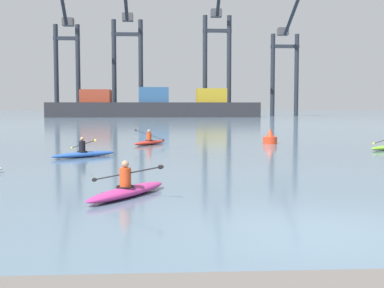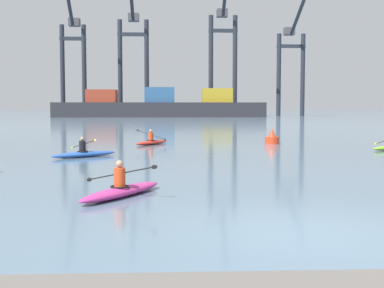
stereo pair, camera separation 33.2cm
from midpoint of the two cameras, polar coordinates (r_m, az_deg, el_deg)
ground_plane at (r=9.99m, az=12.48°, el=-9.41°), size 800.00×800.00×0.00m
container_barge at (r=125.76m, az=-4.28°, el=4.16°), size 50.97×9.00×7.20m
gantry_crane_west at (r=137.67m, az=-13.87°, el=10.08°), size 6.78×18.30×37.73m
gantry_crane_west_mid at (r=135.70m, az=-7.28°, el=10.25°), size 8.09×16.13×34.56m
gantry_crane_east_mid at (r=135.37m, az=2.75°, el=10.57°), size 7.50×15.11×36.92m
gantry_crane_east at (r=143.88m, az=10.30°, el=9.45°), size 7.85×21.48×31.63m
channel_buoy at (r=33.05m, az=8.39°, el=0.64°), size 0.90×0.90×1.00m
kayak_magenta at (r=13.49m, az=-7.90°, el=-5.09°), size 2.22×3.24×0.95m
kayak_blue at (r=24.45m, az=-12.31°, el=-1.04°), size 2.99×2.65×0.95m
kayak_red at (r=32.14m, az=-5.01°, el=0.24°), size 2.27×3.22×0.96m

